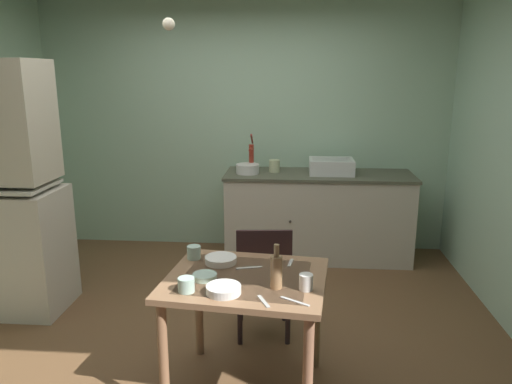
# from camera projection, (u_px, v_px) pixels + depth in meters

# --- Properties ---
(ground_plane) EXTENTS (5.30, 5.30, 0.00)m
(ground_plane) POSITION_uv_depth(u_px,v_px,m) (220.00, 325.00, 3.75)
(ground_plane) COLOR brown
(wall_back) EXTENTS (4.40, 0.10, 2.63)m
(wall_back) POSITION_uv_depth(u_px,v_px,m) (244.00, 127.00, 5.24)
(wall_back) COLOR #ACD2B2
(wall_back) RESTS_ON ground
(hutch_cabinet) EXTENTS (0.83, 0.57, 1.99)m
(hutch_cabinet) POSITION_uv_depth(u_px,v_px,m) (5.00, 198.00, 3.82)
(hutch_cabinet) COLOR beige
(hutch_cabinet) RESTS_ON ground
(counter_cabinet) EXTENTS (1.89, 0.64, 0.89)m
(counter_cabinet) POSITION_uv_depth(u_px,v_px,m) (318.00, 216.00, 5.03)
(counter_cabinet) COLOR beige
(counter_cabinet) RESTS_ON ground
(sink_basin) EXTENTS (0.44, 0.34, 0.15)m
(sink_basin) POSITION_uv_depth(u_px,v_px,m) (331.00, 166.00, 4.90)
(sink_basin) COLOR silver
(sink_basin) RESTS_ON counter_cabinet
(hand_pump) EXTENTS (0.05, 0.27, 0.39)m
(hand_pump) POSITION_uv_depth(u_px,v_px,m) (251.00, 155.00, 4.98)
(hand_pump) COLOR maroon
(hand_pump) RESTS_ON counter_cabinet
(mixing_bowl_counter) EXTENTS (0.23, 0.23, 0.09)m
(mixing_bowl_counter) POSITION_uv_depth(u_px,v_px,m) (248.00, 169.00, 4.92)
(mixing_bowl_counter) COLOR white
(mixing_bowl_counter) RESTS_ON counter_cabinet
(stoneware_crock) EXTENTS (0.11, 0.11, 0.12)m
(stoneware_crock) POSITION_uv_depth(u_px,v_px,m) (274.00, 166.00, 4.99)
(stoneware_crock) COLOR beige
(stoneware_crock) RESTS_ON counter_cabinet
(dining_table) EXTENTS (0.99, 0.86, 0.74)m
(dining_table) POSITION_uv_depth(u_px,v_px,m) (246.00, 294.00, 2.85)
(dining_table) COLOR #926A4A
(dining_table) RESTS_ON ground
(chair_far_side) EXTENTS (0.44, 0.44, 0.86)m
(chair_far_side) POSITION_uv_depth(u_px,v_px,m) (264.00, 277.00, 3.48)
(chair_far_side) COLOR #2C2022
(chair_far_side) RESTS_ON ground
(serving_bowl_wide) EXTENTS (0.19, 0.19, 0.04)m
(serving_bowl_wide) POSITION_uv_depth(u_px,v_px,m) (224.00, 289.00, 2.61)
(serving_bowl_wide) COLOR white
(serving_bowl_wide) RESTS_ON dining_table
(soup_bowl_small) EXTENTS (0.20, 0.20, 0.04)m
(soup_bowl_small) POSITION_uv_depth(u_px,v_px,m) (221.00, 260.00, 3.02)
(soup_bowl_small) COLOR white
(soup_bowl_small) RESTS_ON dining_table
(sauce_dish) EXTENTS (0.14, 0.14, 0.03)m
(sauce_dish) POSITION_uv_depth(u_px,v_px,m) (205.00, 276.00, 2.79)
(sauce_dish) COLOR #ADD1C1
(sauce_dish) RESTS_ON dining_table
(teacup_cream) EXTENTS (0.09, 0.09, 0.08)m
(teacup_cream) POSITION_uv_depth(u_px,v_px,m) (194.00, 252.00, 3.09)
(teacup_cream) COLOR #ADD1C1
(teacup_cream) RESTS_ON dining_table
(teacup_mint) EXTENTS (0.09, 0.09, 0.08)m
(teacup_mint) POSITION_uv_depth(u_px,v_px,m) (186.00, 285.00, 2.62)
(teacup_mint) COLOR #ADD1C1
(teacup_mint) RESTS_ON dining_table
(mug_dark) EXTENTS (0.08, 0.08, 0.09)m
(mug_dark) POSITION_uv_depth(u_px,v_px,m) (306.00, 282.00, 2.65)
(mug_dark) COLOR white
(mug_dark) RESTS_ON dining_table
(glass_bottle) EXTENTS (0.07, 0.07, 0.25)m
(glass_bottle) POSITION_uv_depth(u_px,v_px,m) (276.00, 271.00, 2.65)
(glass_bottle) COLOR olive
(glass_bottle) RESTS_ON dining_table
(table_knife) EXTENTS (0.15, 0.11, 0.00)m
(table_knife) POSITION_uv_depth(u_px,v_px,m) (295.00, 301.00, 2.52)
(table_knife) COLOR silver
(table_knife) RESTS_ON dining_table
(teaspoon_near_bowl) EXTENTS (0.04, 0.12, 0.00)m
(teaspoon_near_bowl) POSITION_uv_depth(u_px,v_px,m) (290.00, 263.00, 3.02)
(teaspoon_near_bowl) COLOR beige
(teaspoon_near_bowl) RESTS_ON dining_table
(teaspoon_by_cup) EXTENTS (0.16, 0.06, 0.00)m
(teaspoon_by_cup) POSITION_uv_depth(u_px,v_px,m) (249.00, 268.00, 2.95)
(teaspoon_by_cup) COLOR beige
(teaspoon_by_cup) RESTS_ON dining_table
(serving_spoon) EXTENTS (0.08, 0.14, 0.00)m
(serving_spoon) POSITION_uv_depth(u_px,v_px,m) (264.00, 301.00, 2.52)
(serving_spoon) COLOR beige
(serving_spoon) RESTS_ON dining_table
(pendant_bulb) EXTENTS (0.08, 0.08, 0.08)m
(pendant_bulb) POSITION_uv_depth(u_px,v_px,m) (169.00, 24.00, 3.09)
(pendant_bulb) COLOR #F9EFCC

